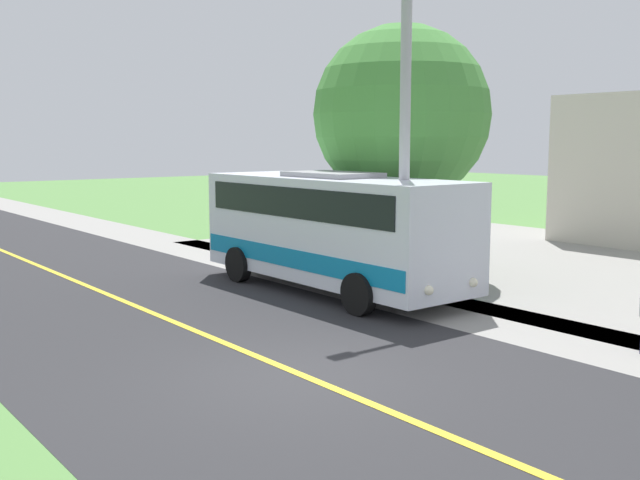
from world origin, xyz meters
name	(u,v)px	position (x,y,z in m)	size (l,w,h in m)	color
ground_plane	(301,375)	(0.00, 0.00, 0.00)	(120.00, 120.00, 0.00)	#548442
road_surface	(301,375)	(0.00, 0.00, 0.00)	(8.00, 100.00, 0.01)	#28282B
sidewalk	(512,324)	(-5.20, 0.00, 0.00)	(2.40, 100.00, 0.01)	gray
road_centre_line	(301,375)	(0.00, 0.00, 0.01)	(0.16, 100.00, 0.00)	gold
shuttle_bus_front	(332,226)	(-4.49, -4.80, 1.58)	(2.64, 7.72, 2.86)	silver
street_light_pole	(401,124)	(-4.86, -2.89, 3.96)	(1.97, 0.24, 7.12)	#9E9EA3
tree_curbside	(401,115)	(-7.40, -5.47, 4.29)	(4.74, 4.74, 6.67)	#4C3826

